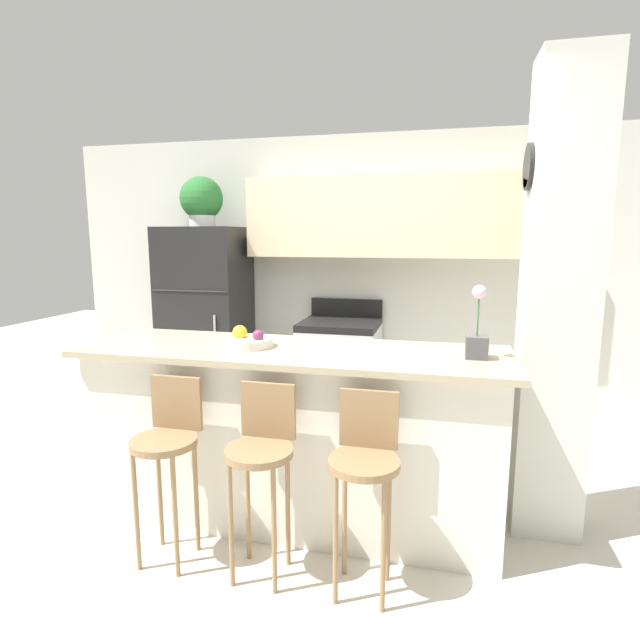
{
  "coord_description": "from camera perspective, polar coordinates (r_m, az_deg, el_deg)",
  "views": [
    {
      "loc": [
        0.8,
        -2.63,
        1.64
      ],
      "look_at": [
        0.0,
        0.69,
        1.07
      ],
      "focal_mm": 28.0,
      "sensor_mm": 36.0,
      "label": 1
    }
  ],
  "objects": [
    {
      "name": "counter_bar",
      "position": [
        2.97,
        -3.2,
        -12.84
      ],
      "size": [
        2.41,
        0.73,
        1.02
      ],
      "color": "silver",
      "rests_on": "ground_plane"
    },
    {
      "name": "trash_bin",
      "position": [
        4.57,
        -6.96,
        -9.12
      ],
      "size": [
        0.28,
        0.28,
        0.38
      ],
      "color": "#59595B",
      "rests_on": "ground_plane"
    },
    {
      "name": "orchid_vase",
      "position": [
        2.69,
        17.51,
        -1.8
      ],
      "size": [
        0.11,
        0.11,
        0.38
      ],
      "color": "#4C4C51",
      "rests_on": "counter_bar"
    },
    {
      "name": "fruit_bowl",
      "position": [
        2.88,
        -8.17,
        -2.36
      ],
      "size": [
        0.27,
        0.27,
        0.12
      ],
      "color": "silver",
      "rests_on": "counter_bar"
    },
    {
      "name": "bar_stool_right",
      "position": [
        2.38,
        5.17,
        -16.16
      ],
      "size": [
        0.33,
        0.33,
        0.94
      ],
      "color": "olive",
      "rests_on": "ground_plane"
    },
    {
      "name": "bar_stool_mid",
      "position": [
        2.49,
        -6.68,
        -14.95
      ],
      "size": [
        0.33,
        0.33,
        0.94
      ],
      "color": "olive",
      "rests_on": "ground_plane"
    },
    {
      "name": "pillar_right",
      "position": [
        2.95,
        25.49,
        1.51
      ],
      "size": [
        0.38,
        0.32,
        2.55
      ],
      "color": "silver",
      "rests_on": "ground_plane"
    },
    {
      "name": "potted_plant_on_fridge",
      "position": [
        4.77,
        -13.38,
        13.15
      ],
      "size": [
        0.39,
        0.39,
        0.45
      ],
      "color": "silver",
      "rests_on": "refrigerator"
    },
    {
      "name": "wall_back",
      "position": [
        4.59,
        5.42,
        7.56
      ],
      "size": [
        5.6,
        0.38,
        2.55
      ],
      "color": "silver",
      "rests_on": "ground_plane"
    },
    {
      "name": "refrigerator",
      "position": [
        4.82,
        -12.88,
        -0.03
      ],
      "size": [
        0.75,
        0.63,
        1.73
      ],
      "color": "black",
      "rests_on": "ground_plane"
    },
    {
      "name": "ground_plane",
      "position": [
        3.2,
        -3.1,
        -21.4
      ],
      "size": [
        14.0,
        14.0,
        0.0
      ],
      "primitive_type": "plane",
      "color": "beige"
    },
    {
      "name": "stove_range",
      "position": [
        4.49,
        2.29,
        -5.77
      ],
      "size": [
        0.67,
        0.66,
        1.07
      ],
      "color": "silver",
      "rests_on": "ground_plane"
    },
    {
      "name": "bar_stool_left",
      "position": [
        2.69,
        -16.99,
        -13.38
      ],
      "size": [
        0.33,
        0.33,
        0.94
      ],
      "color": "olive",
      "rests_on": "ground_plane"
    }
  ]
}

